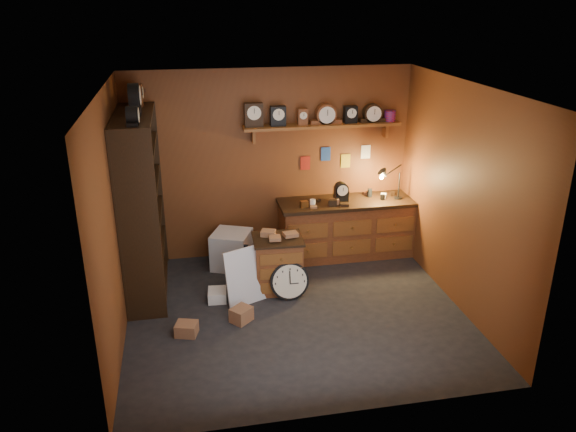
# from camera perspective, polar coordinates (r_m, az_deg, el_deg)

# --- Properties ---
(floor) EXTENTS (4.00, 4.00, 0.00)m
(floor) POSITION_cam_1_polar(r_m,az_deg,el_deg) (6.92, 0.81, -9.79)
(floor) COLOR black
(floor) RESTS_ON ground
(room_shell) EXTENTS (4.02, 3.62, 2.71)m
(room_shell) POSITION_cam_1_polar(r_m,az_deg,el_deg) (6.31, 1.09, 4.23)
(room_shell) COLOR brown
(room_shell) RESTS_ON ground
(shelving_unit) EXTENTS (0.47, 1.60, 2.58)m
(shelving_unit) POSITION_cam_1_polar(r_m,az_deg,el_deg) (7.18, -14.93, 1.74)
(shelving_unit) COLOR black
(shelving_unit) RESTS_ON ground
(workbench) EXTENTS (1.97, 0.66, 1.36)m
(workbench) POSITION_cam_1_polar(r_m,az_deg,el_deg) (8.22, 5.93, -0.91)
(workbench) COLOR brown
(workbench) RESTS_ON ground
(low_cabinet) EXTENTS (0.66, 0.56, 0.81)m
(low_cabinet) POSITION_cam_1_polar(r_m,az_deg,el_deg) (7.26, -1.04, -4.63)
(low_cabinet) COLOR brown
(low_cabinet) RESTS_ON ground
(big_round_clock) EXTENTS (0.50, 0.16, 0.50)m
(big_round_clock) POSITION_cam_1_polar(r_m,az_deg,el_deg) (7.11, 0.15, -6.62)
(big_round_clock) COLOR black
(big_round_clock) RESTS_ON ground
(white_panel) EXTENTS (0.57, 0.36, 0.73)m
(white_panel) POSITION_cam_1_polar(r_m,az_deg,el_deg) (7.17, -4.19, -8.65)
(white_panel) COLOR silver
(white_panel) RESTS_ON ground
(mini_fridge) EXTENTS (0.65, 0.68, 0.52)m
(mini_fridge) POSITION_cam_1_polar(r_m,az_deg,el_deg) (7.94, -5.73, -3.44)
(mini_fridge) COLOR silver
(mini_fridge) RESTS_ON ground
(floor_box_a) EXTENTS (0.28, 0.26, 0.15)m
(floor_box_a) POSITION_cam_1_polar(r_m,az_deg,el_deg) (6.58, -10.26, -11.22)
(floor_box_a) COLOR #92613F
(floor_box_a) RESTS_ON ground
(floor_box_b) EXTENTS (0.25, 0.29, 0.14)m
(floor_box_b) POSITION_cam_1_polar(r_m,az_deg,el_deg) (7.21, -7.20, -7.98)
(floor_box_b) COLOR white
(floor_box_b) RESTS_ON ground
(floor_box_c) EXTENTS (0.30, 0.30, 0.18)m
(floor_box_c) POSITION_cam_1_polar(r_m,az_deg,el_deg) (6.74, -4.76, -9.94)
(floor_box_c) COLOR #92613F
(floor_box_c) RESTS_ON ground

